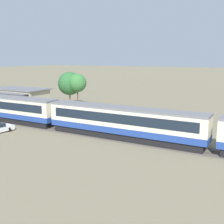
# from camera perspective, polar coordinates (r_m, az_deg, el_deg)

# --- Properties ---
(passenger_train) EXTENTS (110.27, 2.95, 4.13)m
(passenger_train) POSITION_cam_1_polar(r_m,az_deg,el_deg) (35.60, 2.69, -1.94)
(passenger_train) COLOR #234293
(passenger_train) RESTS_ON ground_plane
(railway_track) EXTENTS (170.37, 3.60, 0.04)m
(railway_track) POSITION_cam_1_polar(r_m,az_deg,el_deg) (36.23, 2.48, -5.44)
(railway_track) COLOR #665B51
(railway_track) RESTS_ON ground_plane
(station_building) EXTENTS (11.97, 7.35, 4.27)m
(station_building) POSITION_cam_1_polar(r_m,az_deg,el_deg) (59.63, -18.18, 2.61)
(station_building) COLOR #BCB293
(station_building) RESTS_ON ground_plane
(yard_tree_0) EXTENTS (4.88, 4.88, 7.39)m
(yard_tree_0) POSITION_cam_1_polar(r_m,az_deg,el_deg) (59.85, -8.61, 5.74)
(yard_tree_0) COLOR brown
(yard_tree_0) RESTS_ON ground_plane
(yard_tree_1) EXTENTS (3.76, 3.76, 7.05)m
(yard_tree_1) POSITION_cam_1_polar(r_m,az_deg,el_deg) (58.29, -7.05, 5.86)
(yard_tree_1) COLOR brown
(yard_tree_1) RESTS_ON ground_plane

